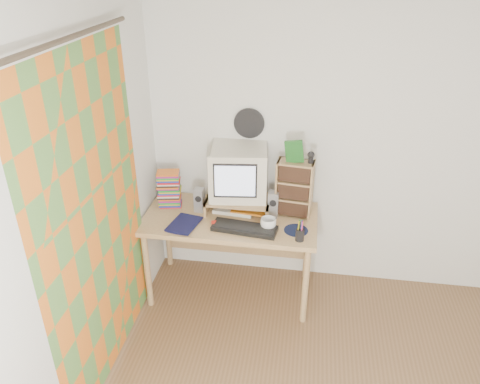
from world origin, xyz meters
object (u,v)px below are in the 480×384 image
(dvd_stack, at_px, (169,192))
(diary, at_px, (172,220))
(keyboard, at_px, (244,228))
(mug, at_px, (268,224))
(cd_rack, at_px, (294,189))
(desk, at_px, (232,227))
(crt_monitor, at_px, (239,173))

(dvd_stack, bearing_deg, diary, -81.39)
(keyboard, distance_m, mug, 0.19)
(keyboard, height_order, mug, mug)
(keyboard, distance_m, cd_rack, 0.52)
(desk, bearing_deg, crt_monitor, 62.72)
(keyboard, bearing_deg, mug, 20.01)
(dvd_stack, height_order, cd_rack, cd_rack)
(crt_monitor, height_order, cd_rack, crt_monitor)
(desk, relative_size, diary, 5.57)
(keyboard, xyz_separation_m, cd_rack, (0.36, 0.30, 0.22))
(cd_rack, bearing_deg, mug, -117.25)
(crt_monitor, bearing_deg, keyboard, -80.44)
(crt_monitor, bearing_deg, desk, -124.27)
(desk, height_order, crt_monitor, crt_monitor)
(crt_monitor, bearing_deg, cd_rack, -10.86)
(crt_monitor, height_order, dvd_stack, crt_monitor)
(keyboard, height_order, dvd_stack, dvd_stack)
(desk, xyz_separation_m, mug, (0.32, -0.20, 0.18))
(keyboard, bearing_deg, diary, -174.77)
(dvd_stack, bearing_deg, mug, -27.36)
(desk, bearing_deg, diary, -152.36)
(dvd_stack, bearing_deg, desk, -16.22)
(mug, bearing_deg, desk, 147.89)
(desk, relative_size, mug, 11.47)
(dvd_stack, height_order, diary, dvd_stack)
(desk, xyz_separation_m, crt_monitor, (0.04, 0.09, 0.46))
(cd_rack, distance_m, mug, 0.37)
(desk, height_order, mug, mug)
(dvd_stack, distance_m, diary, 0.31)
(desk, distance_m, dvd_stack, 0.60)
(mug, distance_m, diary, 0.76)
(desk, bearing_deg, mug, -32.11)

